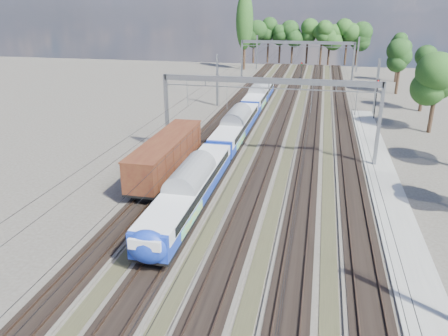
% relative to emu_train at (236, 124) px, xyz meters
% --- Properties ---
extents(track_bed, '(21.00, 130.00, 0.34)m').
position_rel_emu_train_xyz_m(track_bed, '(4.50, 9.76, -2.33)').
color(track_bed, '#47423A').
rests_on(track_bed, ground).
extents(platform, '(3.00, 70.00, 0.30)m').
position_rel_emu_train_xyz_m(platform, '(16.50, -15.24, -2.28)').
color(platform, gray).
rests_on(platform, ground).
extents(catenary, '(25.65, 130.00, 9.00)m').
position_rel_emu_train_xyz_m(catenary, '(4.83, 17.44, 3.97)').
color(catenary, gray).
rests_on(catenary, ground).
extents(tree_belt, '(40.03, 99.14, 11.43)m').
position_rel_emu_train_xyz_m(tree_belt, '(10.94, 56.33, 5.66)').
color(tree_belt, black).
rests_on(tree_belt, ground).
extents(poplar, '(4.40, 4.40, 19.04)m').
position_rel_emu_train_xyz_m(poplar, '(-10.00, 62.76, 9.46)').
color(poplar, black).
rests_on(poplar, ground).
extents(emu_train, '(2.82, 59.70, 4.12)m').
position_rel_emu_train_xyz_m(emu_train, '(0.00, 0.00, 0.00)').
color(emu_train, black).
rests_on(emu_train, ground).
extents(freight_boxcar, '(3.08, 14.88, 3.84)m').
position_rel_emu_train_xyz_m(freight_boxcar, '(-4.50, -12.60, -0.09)').
color(freight_boxcar, black).
rests_on(freight_boxcar, ground).
extents(worker, '(0.52, 0.71, 1.79)m').
position_rel_emu_train_xyz_m(worker, '(5.55, 42.21, -1.53)').
color(worker, black).
rests_on(worker, ground).
extents(signal_near, '(0.40, 0.37, 5.57)m').
position_rel_emu_train_xyz_m(signal_near, '(5.99, 35.83, 1.10)').
color(signal_near, black).
rests_on(signal_near, ground).
extents(signal_far, '(0.43, 0.39, 6.01)m').
position_rel_emu_train_xyz_m(signal_far, '(17.89, 15.15, 1.38)').
color(signal_far, black).
rests_on(signal_far, ground).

